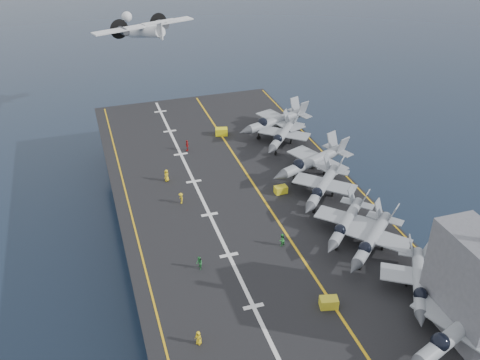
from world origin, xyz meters
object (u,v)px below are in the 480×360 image
object	(u,v)px
tow_cart_a	(329,303)
transport_plane	(145,32)
island_superstructure	(475,275)
fighter_jet_0	(460,329)

from	to	relation	value
tow_cart_a	transport_plane	xyz separation A→B (m)	(-7.67, 80.82, 11.25)
island_superstructure	transport_plane	bearing A→B (deg)	102.97
island_superstructure	tow_cart_a	distance (m)	16.16
fighter_jet_0	island_superstructure	bearing A→B (deg)	43.22
tow_cart_a	transport_plane	world-z (taller)	transport_plane
tow_cart_a	transport_plane	bearing A→B (deg)	95.42
transport_plane	island_superstructure	bearing A→B (deg)	-77.03
island_superstructure	tow_cart_a	bearing A→B (deg)	149.83
fighter_jet_0	transport_plane	world-z (taller)	transport_plane
fighter_jet_0	tow_cart_a	world-z (taller)	fighter_jet_0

